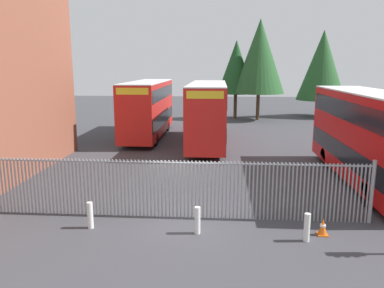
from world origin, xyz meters
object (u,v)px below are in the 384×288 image
at_px(double_decker_bus_behind_fence_left, 208,111).
at_px(double_decker_bus_behind_fence_right, 148,107).
at_px(bollard_near_right, 307,227).
at_px(double_decker_bus_near_gate, 369,134).
at_px(bollard_near_left, 90,215).
at_px(traffic_cone_by_gate, 323,227).
at_px(bollard_center_front, 197,220).

distance_m(double_decker_bus_behind_fence_left, double_decker_bus_behind_fence_right, 5.54).
bearing_deg(double_decker_bus_behind_fence_right, bollard_near_right, -64.63).
relative_size(double_decker_bus_near_gate, bollard_near_left, 11.38).
relative_size(double_decker_bus_behind_fence_left, double_decker_bus_behind_fence_right, 1.00).
distance_m(double_decker_bus_near_gate, bollard_near_right, 8.13).
bearing_deg(bollard_near_right, double_decker_bus_behind_fence_left, 103.64).
xyz_separation_m(double_decker_bus_near_gate, bollard_near_right, (-4.27, -6.64, -1.95)).
bearing_deg(traffic_cone_by_gate, double_decker_bus_near_gate, 59.52).
relative_size(bollard_near_left, bollard_near_right, 1.00).
xyz_separation_m(double_decker_bus_near_gate, double_decker_bus_behind_fence_right, (-12.76, 11.28, 0.00)).
bearing_deg(bollard_near_left, double_decker_bus_near_gate, 27.93).
bearing_deg(traffic_cone_by_gate, double_decker_bus_behind_fence_left, 106.44).
xyz_separation_m(double_decker_bus_behind_fence_right, bollard_center_front, (4.93, -17.60, -1.95)).
bearing_deg(bollard_near_left, double_decker_bus_behind_fence_left, 76.02).
xyz_separation_m(bollard_center_front, bollard_near_right, (3.57, -0.32, 0.00)).
relative_size(double_decker_bus_behind_fence_left, bollard_near_right, 11.38).
bearing_deg(bollard_center_front, traffic_cone_by_gate, 2.41).
xyz_separation_m(double_decker_bus_near_gate, bollard_center_front, (-7.83, -6.33, -1.95)).
distance_m(double_decker_bus_behind_fence_left, traffic_cone_by_gate, 15.45).
height_order(double_decker_bus_behind_fence_right, bollard_near_left, double_decker_bus_behind_fence_right).
distance_m(double_decker_bus_near_gate, double_decker_bus_behind_fence_right, 17.03).
xyz_separation_m(double_decker_bus_behind_fence_left, bollard_near_left, (-3.65, -14.67, -1.95)).
bearing_deg(bollard_near_right, double_decker_bus_near_gate, 57.29).
height_order(double_decker_bus_behind_fence_left, traffic_cone_by_gate, double_decker_bus_behind_fence_left).
bearing_deg(bollard_near_left, double_decker_bus_behind_fence_right, 93.81).
height_order(double_decker_bus_behind_fence_left, bollard_near_right, double_decker_bus_behind_fence_left).
distance_m(double_decker_bus_behind_fence_left, bollard_near_right, 15.73).
xyz_separation_m(double_decker_bus_behind_fence_left, traffic_cone_by_gate, (4.33, -14.67, -2.13)).
xyz_separation_m(double_decker_bus_near_gate, traffic_cone_by_gate, (-3.62, -6.15, -2.13)).
bearing_deg(double_decker_bus_behind_fence_left, traffic_cone_by_gate, -73.56).
distance_m(double_decker_bus_behind_fence_right, bollard_center_front, 18.38).
relative_size(double_decker_bus_near_gate, bollard_near_right, 11.38).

